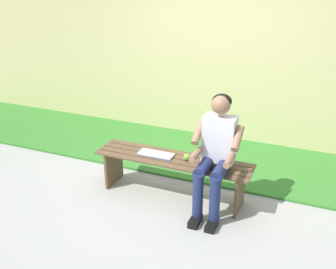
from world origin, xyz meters
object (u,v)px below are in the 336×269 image
bench_near (173,167)px  apple (187,157)px  person_seated (216,151)px  book_open (156,154)px

bench_near → apple: size_ratio=23.10×
person_seated → book_open: (0.73, -0.10, -0.22)m
person_seated → book_open: bearing=-8.1°
bench_near → book_open: book_open is taller
person_seated → apple: bearing=-17.9°
person_seated → bench_near: bearing=-11.2°
bench_near → book_open: 0.24m
person_seated → apple: 0.42m
bench_near → person_seated: 0.63m
apple → book_open: size_ratio=0.19×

